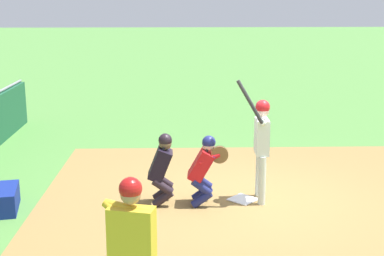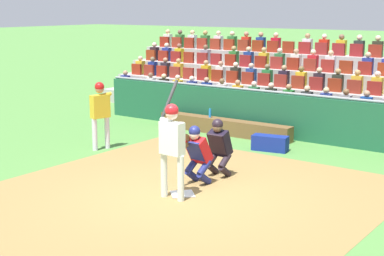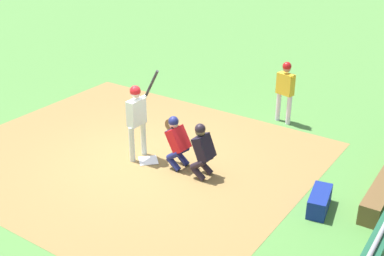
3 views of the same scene
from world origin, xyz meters
name	(u,v)px [view 3 (image 3 of 3)]	position (x,y,z in m)	size (l,w,h in m)	color
ground_plane	(148,161)	(0.00, 0.00, 0.00)	(160.00, 160.00, 0.00)	#4E853C
infield_dirt_patch	(132,156)	(0.00, 0.50, 0.00)	(7.24, 8.37, 0.01)	olive
home_plate_marker	(148,160)	(0.00, 0.00, 0.02)	(0.44, 0.44, 0.02)	white
batter_at_plate	(137,113)	(0.02, 0.30, 1.15)	(0.60, 0.64, 2.23)	silver
catcher_crouching	(177,139)	(0.16, -0.72, 0.71)	(0.49, 0.71, 1.27)	navy
home_plate_umpire	(202,148)	(0.09, -1.45, 0.71)	(0.46, 0.46, 1.30)	black
equipment_duffel_bag	(319,201)	(0.24, -4.12, 0.20)	(0.90, 0.36, 0.39)	navy
on_deck_batter	(285,86)	(3.86, -1.76, 1.06)	(0.34, 0.58, 1.74)	silver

